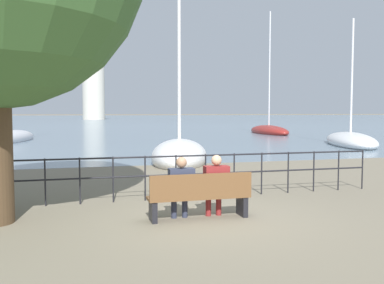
% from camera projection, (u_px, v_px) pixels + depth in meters
% --- Properties ---
extents(ground_plane, '(1000.00, 1000.00, 0.00)m').
position_uv_depth(ground_plane, '(199.00, 218.00, 8.28)').
color(ground_plane, '#7A705B').
extents(harbor_water, '(600.00, 300.00, 0.01)m').
position_uv_depth(harbor_water, '(81.00, 118.00, 160.83)').
color(harbor_water, slate).
rests_on(harbor_water, ground_plane).
extents(park_bench, '(1.99, 0.45, 0.90)m').
position_uv_depth(park_bench, '(200.00, 197.00, 8.19)').
color(park_bench, brown).
rests_on(park_bench, ground_plane).
extents(seated_person_left, '(0.49, 0.35, 1.21)m').
position_uv_depth(seated_person_left, '(181.00, 185.00, 8.16)').
color(seated_person_left, '#2D3347').
rests_on(seated_person_left, ground_plane).
extents(seated_person_right, '(0.48, 0.35, 1.23)m').
position_uv_depth(seated_person_right, '(216.00, 183.00, 8.34)').
color(seated_person_right, maroon).
rests_on(seated_person_right, ground_plane).
extents(promenade_railing, '(10.32, 0.04, 1.05)m').
position_uv_depth(promenade_railing, '(176.00, 170.00, 10.10)').
color(promenade_railing, black).
rests_on(promenade_railing, ground_plane).
extents(sailboat_1, '(5.56, 8.71, 8.21)m').
position_uv_depth(sailboat_1, '(350.00, 141.00, 26.96)').
color(sailboat_1, white).
rests_on(sailboat_1, ground_plane).
extents(sailboat_2, '(3.01, 8.47, 12.00)m').
position_uv_depth(sailboat_2, '(269.00, 131.00, 41.40)').
color(sailboat_2, maroon).
rests_on(sailboat_2, ground_plane).
extents(sailboat_3, '(3.58, 5.53, 9.31)m').
position_uv_depth(sailboat_3, '(179.00, 155.00, 17.46)').
color(sailboat_3, white).
rests_on(sailboat_3, ground_plane).
extents(sailboat_4, '(3.40, 8.22, 12.01)m').
position_uv_depth(sailboat_4, '(11.00, 138.00, 29.59)').
color(sailboat_4, silver).
rests_on(sailboat_4, ground_plane).
extents(harbor_lighthouse, '(6.30, 6.30, 24.56)m').
position_uv_depth(harbor_lighthouse, '(93.00, 80.00, 122.37)').
color(harbor_lighthouse, beige).
rests_on(harbor_lighthouse, ground_plane).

